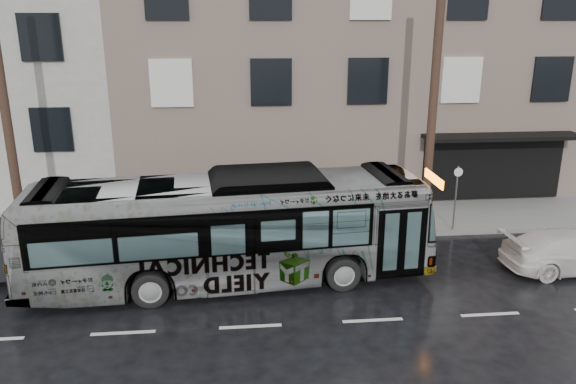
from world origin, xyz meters
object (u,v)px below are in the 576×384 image
object	(u,v)px
sign_post	(455,199)
bus	(230,229)
white_sedan	(572,251)
utility_pole_rear	(6,114)
dark_sedan	(12,252)
utility_pole_front	(433,108)

from	to	relation	value
sign_post	bus	bearing A→B (deg)	-159.12
bus	white_sedan	distance (m)	10.65
utility_pole_rear	sign_post	size ratio (longest dim) A/B	3.75
dark_sedan	bus	bearing A→B (deg)	-97.90
utility_pole_rear	white_sedan	distance (m)	18.37
utility_pole_front	white_sedan	world-z (taller)	utility_pole_front
bus	dark_sedan	distance (m)	6.69
utility_pole_front	sign_post	xyz separation A→B (m)	(1.10, 0.00, -3.30)
sign_post	white_sedan	xyz separation A→B (m)	(2.51, -3.34, -0.72)
white_sedan	dark_sedan	xyz separation A→B (m)	(-17.17, 1.14, 0.19)
utility_pole_front	sign_post	size ratio (longest dim) A/B	3.75
utility_pole_front	bus	world-z (taller)	utility_pole_front
utility_pole_rear	bus	bearing A→B (deg)	-23.74
sign_post	dark_sedan	distance (m)	14.84
sign_post	dark_sedan	world-z (taller)	sign_post
utility_pole_front	utility_pole_rear	xyz separation A→B (m)	(-14.00, 0.00, 0.00)
utility_pole_front	bus	size ratio (longest dim) A/B	0.76
sign_post	bus	size ratio (longest dim) A/B	0.20
white_sedan	utility_pole_rear	bearing A→B (deg)	76.69
utility_pole_front	white_sedan	size ratio (longest dim) A/B	2.07
white_sedan	sign_post	bearing A→B (deg)	34.34
bus	utility_pole_rear	bearing A→B (deg)	61.26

